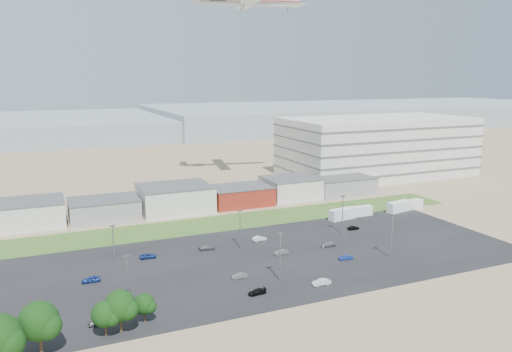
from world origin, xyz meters
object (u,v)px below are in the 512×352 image
parked_car_8 (353,228)px  parked_car_1 (346,257)px  box_trailer_a (342,214)px  parked_car_4 (240,276)px  parked_car_5 (91,279)px  parked_car_13 (321,282)px  parked_car_6 (207,247)px  parked_car_9 (148,256)px  parked_car_7 (281,252)px  parked_car_10 (99,322)px  parked_car_12 (328,244)px  parked_car_3 (257,292)px  parked_car_11 (259,238)px  airliner (250,1)px

parked_car_8 → parked_car_1: bearing=142.4°
box_trailer_a → parked_car_4: (-44.89, -29.54, -1.06)m
parked_car_5 → parked_car_13: bearing=66.4°
parked_car_4 → parked_car_13: size_ratio=0.88×
parked_car_6 → parked_car_9: parked_car_6 is taller
parked_car_5 → parked_car_7: (43.66, -0.95, -0.05)m
parked_car_7 → parked_car_13: size_ratio=0.94×
parked_car_10 → parked_car_12: parked_car_12 is taller
parked_car_3 → parked_car_6: bearing=177.9°
parked_car_7 → parked_car_8: size_ratio=1.05×
parked_car_3 → parked_car_8: parked_car_8 is taller
box_trailer_a → parked_car_6: (-45.69, -9.63, -1.03)m
parked_car_1 → parked_car_11: (-12.96, 20.60, 0.08)m
parked_car_4 → parked_car_8: 46.27m
parked_car_10 → parked_car_3: bearing=-94.0°
airliner → parked_car_3: size_ratio=12.32×
parked_car_7 → airliner: bearing=164.7°
parked_car_4 → parked_car_8: size_ratio=0.98×
parked_car_12 → parked_car_6: bearing=-106.8°
parked_car_6 → parked_car_12: 30.34m
parked_car_5 → parked_car_11: parked_car_5 is taller
parked_car_3 → parked_car_12: (27.70, 18.73, 0.05)m
parked_car_1 → parked_car_8: (15.13, 19.03, 0.04)m
box_trailer_a → parked_car_10: (-74.61, -38.65, -1.08)m
parked_car_8 → parked_car_9: size_ratio=0.88×
parked_car_4 → parked_car_5: parked_car_5 is taller
box_trailer_a → parked_car_3: 58.88m
parked_car_8 → parked_car_11: (-28.10, 1.57, 0.04)m
parked_car_8 → parked_car_12: size_ratio=0.86×
parked_car_9 → parked_car_13: bearing=-132.0°
parked_car_1 → parked_car_6: bearing=-119.3°
parked_car_10 → box_trailer_a: bearing=-67.3°
parked_car_9 → parked_car_10: size_ratio=1.05×
parked_car_8 → parked_car_10: bearing=112.6°
parked_car_7 → parked_car_11: size_ratio=0.95×
parked_car_6 → parked_car_7: size_ratio=1.13×
parked_car_10 → parked_car_11: (43.60, 30.14, 0.09)m
parked_car_9 → parked_car_8: bearing=-87.2°
parked_car_9 → parked_car_12: bearing=-99.7°
parked_car_3 → parked_car_10: bearing=-93.4°
box_trailer_a → parked_car_1: bearing=-130.1°
parked_car_3 → parked_car_9: (-15.58, 28.56, 0.01)m
parked_car_5 → parked_car_10: size_ratio=1.02×
parked_car_6 → parked_car_7: parked_car_7 is taller
parked_car_6 → parked_car_13: parked_car_13 is taller
parked_car_8 → parked_car_11: parked_car_11 is taller
airliner → parked_car_3: bearing=-101.6°
box_trailer_a → parked_car_1: 34.27m
parked_car_7 → parked_car_9: (-29.89, 10.29, -0.05)m
box_trailer_a → parked_car_9: size_ratio=2.19×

